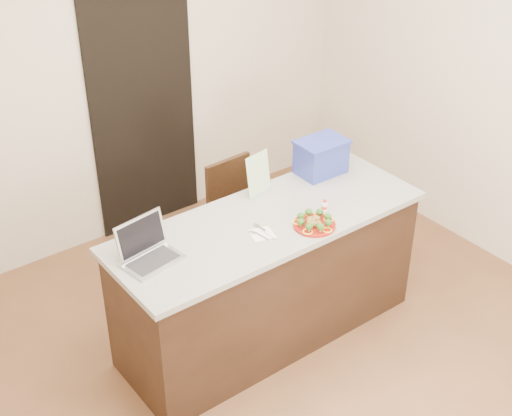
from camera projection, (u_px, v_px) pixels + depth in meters
ground at (290, 351)px, 4.74m from camera, size 4.00×4.00×0.00m
room_shell at (297, 131)px, 3.89m from camera, size 4.00×4.00×4.00m
doorway at (143, 112)px, 5.61m from camera, size 0.90×0.02×2.00m
island at (268, 278)px, 4.67m from camera, size 2.06×0.76×0.92m
plate at (314, 225)px, 4.35m from camera, size 0.26×0.26×0.02m
meatballs at (314, 221)px, 4.34m from camera, size 0.11×0.11×0.04m
broccoli at (315, 219)px, 4.33m from camera, size 0.22×0.22×0.04m
pepper_rings at (314, 223)px, 4.35m from camera, size 0.26×0.25×0.01m
napkin at (262, 234)px, 4.28m from camera, size 0.17×0.17×0.01m
fork at (258, 234)px, 4.27m from camera, size 0.03×0.14×0.00m
knife at (268, 233)px, 4.28m from camera, size 0.02×0.21×0.01m
yogurt_bottle at (324, 206)px, 4.50m from camera, size 0.03×0.03×0.07m
laptop at (147, 248)px, 4.05m from camera, size 0.36×0.31×0.23m
leaflet at (258, 174)px, 4.62m from camera, size 0.20×0.08×0.28m
blue_box at (321, 157)px, 4.87m from camera, size 0.34×0.25×0.24m
chair at (236, 209)px, 5.32m from camera, size 0.41×0.41×0.88m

